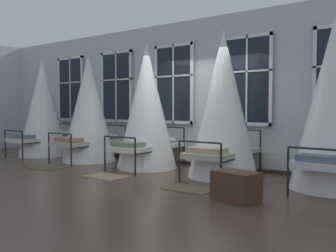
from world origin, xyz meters
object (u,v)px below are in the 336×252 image
at_px(cot_fifth, 333,106).
at_px(travel_trunk, 236,186).
at_px(cot_fourth, 223,106).
at_px(cot_third, 147,108).
at_px(cot_first, 43,109).
at_px(cot_second, 89,109).

bearing_deg(cot_fifth, travel_trunk, 150.87).
distance_m(cot_fourth, travel_trunk, 2.20).
height_order(cot_third, cot_fifth, cot_fifth).
distance_m(cot_third, cot_fourth, 1.90).
distance_m(cot_first, cot_fourth, 5.67).
bearing_deg(cot_third, cot_first, 89.62).
distance_m(cot_first, cot_fifth, 7.63).
height_order(cot_second, cot_fifth, cot_fifth).
xyz_separation_m(cot_fourth, travel_trunk, (1.00, -1.57, -1.17)).
height_order(cot_third, travel_trunk, cot_third).
height_order(cot_first, cot_fifth, cot_fifth).
relative_size(cot_first, cot_fifth, 0.97).
relative_size(cot_third, cot_fourth, 0.97).
distance_m(cot_third, travel_trunk, 3.50).
xyz_separation_m(cot_first, cot_fourth, (5.67, -0.02, 0.06)).
height_order(cot_first, travel_trunk, cot_first).
bearing_deg(travel_trunk, cot_third, 151.26).
height_order(cot_first, cot_second, cot_first).
relative_size(cot_first, cot_fourth, 0.96).
xyz_separation_m(cot_fourth, cot_fifth, (1.96, 0.04, -0.02)).
bearing_deg(cot_first, travel_trunk, -101.99).
relative_size(cot_third, cot_fifth, 0.98).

